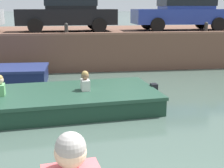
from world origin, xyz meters
TOP-DOWN VIEW (x-y plane):
  - ground_plane at (0.00, 4.84)m, footprint 400.00×400.00m
  - far_quay_wall at (0.00, 12.68)m, footprint 60.00×6.00m
  - far_wall_coping at (0.00, 9.80)m, footprint 60.00×0.24m
  - motorboat_passing at (-2.19, 5.15)m, footprint 7.04×2.77m
  - car_left_inner_black at (-1.13, 11.55)m, footprint 4.21×2.08m
  - car_centre_blue at (4.00, 11.55)m, footprint 4.35×1.98m
  - mooring_bollard_mid at (-1.22, 9.93)m, footprint 0.15×0.15m
  - mooring_bollard_east at (4.39, 9.93)m, footprint 0.15×0.15m

SIDE VIEW (x-z plane):
  - ground_plane at x=0.00m, z-range 0.00..0.00m
  - motorboat_passing at x=-2.19m, z-range -0.24..0.71m
  - far_quay_wall at x=0.00m, z-range 0.00..1.44m
  - far_wall_coping at x=0.00m, z-range 1.44..1.52m
  - mooring_bollard_mid at x=-1.22m, z-range 1.45..1.90m
  - mooring_bollard_east at x=4.39m, z-range 1.45..1.90m
  - car_left_inner_black at x=-1.13m, z-range 1.51..3.05m
  - car_centre_blue at x=4.00m, z-range 1.51..3.05m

